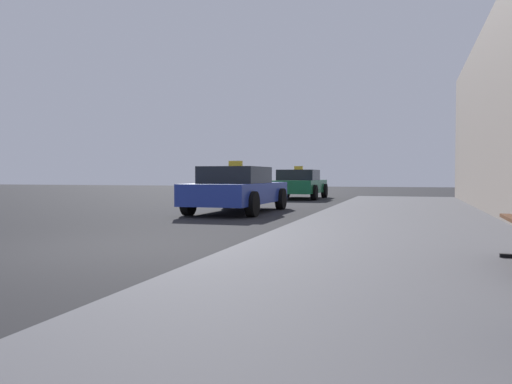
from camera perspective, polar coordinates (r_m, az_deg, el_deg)
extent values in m
plane|color=#232326|center=(7.45, -17.17, -6.23)|extent=(80.00, 80.00, 0.00)
cube|color=#5B5B60|center=(6.19, 15.52, -7.16)|extent=(4.00, 32.00, 0.15)
cube|color=#233899|center=(14.32, -1.98, -0.09)|extent=(1.73, 4.56, 0.55)
cube|color=black|center=(14.09, -2.28, 1.91)|extent=(1.52, 2.05, 0.45)
cube|color=yellow|center=(14.10, -2.29, 3.15)|extent=(0.36, 0.14, 0.16)
cylinder|color=black|center=(15.99, -3.22, -0.69)|extent=(0.22, 0.64, 0.64)
cylinder|color=black|center=(15.48, 2.79, -0.77)|extent=(0.22, 0.64, 0.64)
cylinder|color=black|center=(13.29, -7.54, -1.23)|extent=(0.22, 0.64, 0.64)
cylinder|color=black|center=(12.68, -0.42, -1.36)|extent=(0.22, 0.64, 0.64)
cube|color=#196638|center=(22.61, 4.86, 0.64)|extent=(1.79, 4.08, 0.55)
cube|color=black|center=(22.41, 4.76, 1.90)|extent=(1.57, 1.84, 0.45)
cube|color=yellow|center=(22.41, 4.76, 2.68)|extent=(0.36, 0.14, 0.16)
cylinder|color=black|center=(24.09, 3.42, 0.18)|extent=(0.22, 0.64, 0.64)
cylinder|color=black|center=(23.74, 7.62, 0.14)|extent=(0.22, 0.64, 0.64)
cylinder|color=black|center=(21.56, 1.82, -0.02)|extent=(0.22, 0.64, 0.64)
cylinder|color=black|center=(21.16, 6.49, -0.06)|extent=(0.22, 0.64, 0.64)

